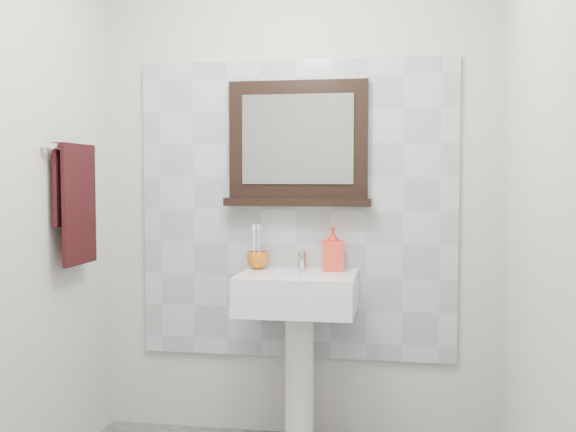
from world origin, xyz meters
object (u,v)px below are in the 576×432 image
at_px(framed_mirror, 298,146).
at_px(pedestal_sink, 298,311).
at_px(soap_dispenser, 333,248).
at_px(hand_towel, 76,194).
at_px(toothbrush_cup, 258,260).

bearing_deg(framed_mirror, pedestal_sink, -81.52).
bearing_deg(soap_dispenser, hand_towel, -172.39).
bearing_deg(soap_dispenser, toothbrush_cup, 169.27).
xyz_separation_m(toothbrush_cup, framed_mirror, (0.19, 0.07, 0.57)).
xyz_separation_m(pedestal_sink, soap_dispenser, (0.15, 0.12, 0.29)).
height_order(pedestal_sink, hand_towel, hand_towel).
bearing_deg(hand_towel, soap_dispenser, 18.89).
height_order(pedestal_sink, soap_dispenser, soap_dispenser).
bearing_deg(toothbrush_cup, soap_dispenser, 0.56).
distance_m(pedestal_sink, hand_towel, 1.16).
xyz_separation_m(soap_dispenser, hand_towel, (-1.14, -0.39, 0.27)).
height_order(pedestal_sink, toothbrush_cup, pedestal_sink).
bearing_deg(hand_towel, pedestal_sink, 15.39).
relative_size(pedestal_sink, soap_dispenser, 4.39).
distance_m(soap_dispenser, hand_towel, 1.23).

